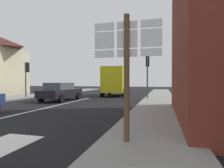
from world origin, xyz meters
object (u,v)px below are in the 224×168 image
sedan_far (60,91)px  delivery_truck (116,81)px  traffic_light_near_left (27,72)px  traffic_light_near_right (148,67)px  route_sign_post (127,64)px

sedan_far → delivery_truck: size_ratio=0.83×
sedan_far → traffic_light_near_left: traffic_light_near_left is taller
sedan_far → traffic_light_near_right: size_ratio=1.14×
route_sign_post → traffic_light_near_right: (-0.40, 11.77, 0.77)m
traffic_light_near_right → sedan_far: bearing=-159.5°
sedan_far → delivery_truck: (3.12, 6.09, 0.89)m
traffic_light_near_right → traffic_light_near_left: bearing=-172.3°
delivery_truck → traffic_light_near_right: traffic_light_near_right is taller
sedan_far → delivery_truck: 6.90m
sedan_far → delivery_truck: bearing=62.9°
delivery_truck → traffic_light_near_left: (-7.21, -5.03, 0.81)m
traffic_light_near_right → traffic_light_near_left: (-10.88, -1.47, -0.31)m
delivery_truck → traffic_light_near_right: (3.67, -3.56, 1.12)m
sedan_far → traffic_light_near_left: (-4.09, 1.07, 1.70)m
sedan_far → traffic_light_near_left: bearing=165.4°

